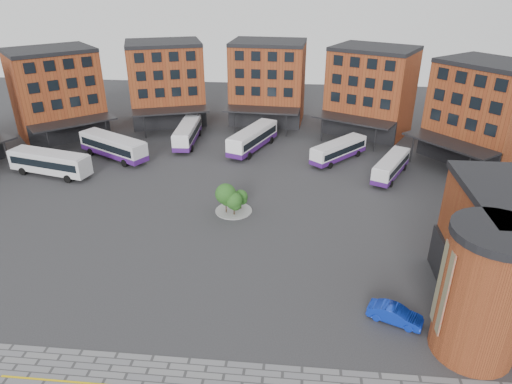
# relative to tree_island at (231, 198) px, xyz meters

# --- Properties ---
(ground) EXTENTS (160.00, 160.00, 0.00)m
(ground) POSITION_rel_tree_island_xyz_m (-1.83, -11.48, -1.98)
(ground) COLOR #28282B
(ground) RESTS_ON ground
(main_building) EXTENTS (94.14, 42.48, 14.60)m
(main_building) POSITION_rel_tree_island_xyz_m (-6.60, 26.77, 5.24)
(main_building) COLOR brown
(main_building) RESTS_ON ground
(tree_island) EXTENTS (4.40, 4.40, 3.79)m
(tree_island) POSITION_rel_tree_island_xyz_m (0.00, 0.00, 0.00)
(tree_island) COLOR gray
(tree_island) RESTS_ON ground
(bus_a) EXTENTS (12.35, 5.54, 3.41)m
(bus_a) POSITION_rel_tree_island_xyz_m (-26.76, 8.60, 0.04)
(bus_a) COLOR silver
(bus_a) RESTS_ON ground
(bus_b) EXTENTS (12.17, 8.65, 3.49)m
(bus_b) POSITION_rel_tree_island_xyz_m (-20.38, 15.62, -0.09)
(bus_b) COLOR silver
(bus_b) RESTS_ON ground
(bus_c) EXTENTS (3.30, 11.79, 3.29)m
(bus_c) POSITION_rel_tree_island_xyz_m (-10.70, 23.17, -0.20)
(bus_c) COLOR white
(bus_c) RESTS_ON ground
(bus_d) EXTENTS (7.13, 12.50, 3.47)m
(bus_d) POSITION_rel_tree_island_xyz_m (0.29, 21.32, -0.10)
(bus_d) COLOR white
(bus_d) RESTS_ON ground
(bus_e) EXTENTS (8.84, 9.61, 2.99)m
(bus_e) POSITION_rel_tree_island_xyz_m (13.59, 18.09, -0.36)
(bus_e) COLOR white
(bus_e) RESTS_ON ground
(bus_f) EXTENTS (6.59, 10.18, 2.87)m
(bus_f) POSITION_rel_tree_island_xyz_m (20.42, 12.70, -0.43)
(bus_f) COLOR silver
(bus_f) RESTS_ON ground
(blue_car) EXTENTS (4.67, 3.14, 1.46)m
(blue_car) POSITION_rel_tree_island_xyz_m (16.01, -16.96, -1.26)
(blue_car) COLOR #0D29AB
(blue_car) RESTS_ON ground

